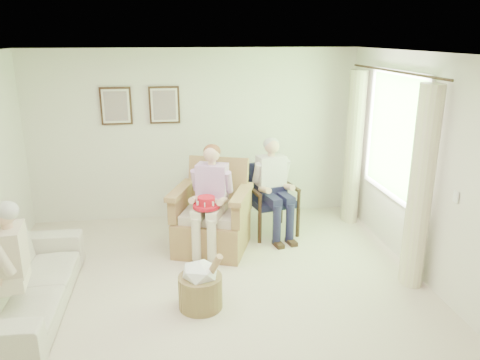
% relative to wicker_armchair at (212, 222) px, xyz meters
% --- Properties ---
extents(floor, '(5.50, 5.50, 0.00)m').
position_rel_wicker_armchair_xyz_m(floor, '(-0.12, -1.48, -0.38)').
color(floor, beige).
rests_on(floor, ground).
extents(back_wall, '(5.00, 0.04, 2.60)m').
position_rel_wicker_armchair_xyz_m(back_wall, '(-0.12, 1.27, 0.92)').
color(back_wall, silver).
rests_on(back_wall, ground).
extents(right_wall, '(0.04, 5.50, 2.60)m').
position_rel_wicker_armchair_xyz_m(right_wall, '(2.38, -1.48, 0.92)').
color(right_wall, silver).
rests_on(right_wall, ground).
extents(ceiling, '(5.00, 5.50, 0.02)m').
position_rel_wicker_armchair_xyz_m(ceiling, '(-0.12, -1.48, 2.22)').
color(ceiling, white).
rests_on(ceiling, back_wall).
extents(window, '(0.13, 2.50, 1.63)m').
position_rel_wicker_armchair_xyz_m(window, '(2.35, -0.28, 1.21)').
color(window, '#2D6B23').
rests_on(window, right_wall).
extents(curtain_left, '(0.34, 0.34, 2.30)m').
position_rel_wicker_armchair_xyz_m(curtain_left, '(2.21, -1.26, 0.77)').
color(curtain_left, beige).
rests_on(curtain_left, ground).
extents(curtain_right, '(0.34, 0.34, 2.30)m').
position_rel_wicker_armchair_xyz_m(curtain_right, '(2.21, 0.70, 0.77)').
color(curtain_right, beige).
rests_on(curtain_right, ground).
extents(framed_print_left, '(0.45, 0.05, 0.55)m').
position_rel_wicker_armchair_xyz_m(framed_print_left, '(-1.27, 1.23, 1.40)').
color(framed_print_left, '#382114').
rests_on(framed_print_left, back_wall).
extents(framed_print_right, '(0.45, 0.05, 0.55)m').
position_rel_wicker_armchair_xyz_m(framed_print_right, '(-0.57, 1.23, 1.40)').
color(framed_print_right, '#382114').
rests_on(framed_print_right, back_wall).
extents(wicker_armchair, '(0.93, 0.93, 1.19)m').
position_rel_wicker_armchair_xyz_m(wicker_armchair, '(0.00, 0.00, 0.00)').
color(wicker_armchair, '#A5874D').
rests_on(wicker_armchair, ground).
extents(wood_armchair, '(0.65, 0.61, 1.00)m').
position_rel_wicker_armchair_xyz_m(wood_armchair, '(0.90, 0.49, 0.17)').
color(wood_armchair, black).
rests_on(wood_armchair, ground).
extents(sofa, '(2.19, 0.86, 0.64)m').
position_rel_wicker_armchair_xyz_m(sofa, '(-2.07, -1.22, -0.06)').
color(sofa, beige).
rests_on(sofa, ground).
extents(person_wicker, '(0.40, 0.63, 1.42)m').
position_rel_wicker_armchair_xyz_m(person_wicker, '(0.00, -0.16, 0.47)').
color(person_wicker, beige).
rests_on(person_wicker, ground).
extents(person_dark, '(0.40, 0.62, 1.38)m').
position_rel_wicker_armchair_xyz_m(person_dark, '(0.90, 0.33, 0.44)').
color(person_dark, '#1B1B3C').
rests_on(person_dark, ground).
extents(person_sofa, '(0.42, 0.63, 1.29)m').
position_rel_wicker_armchair_xyz_m(person_sofa, '(-2.07, -1.57, 0.36)').
color(person_sofa, beige).
rests_on(person_sofa, ground).
extents(red_hat, '(0.34, 0.34, 0.14)m').
position_rel_wicker_armchair_xyz_m(red_hat, '(-0.09, -0.34, 0.39)').
color(red_hat, red).
rests_on(red_hat, person_wicker).
extents(hatbox, '(0.59, 0.59, 0.68)m').
position_rel_wicker_armchair_xyz_m(hatbox, '(-0.24, -1.43, -0.11)').
color(hatbox, tan).
rests_on(hatbox, ground).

